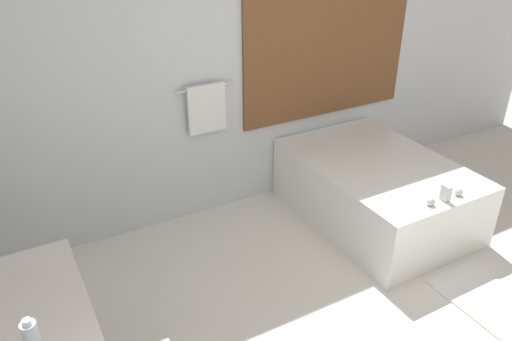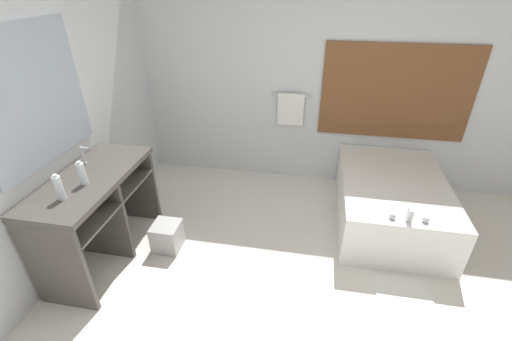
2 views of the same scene
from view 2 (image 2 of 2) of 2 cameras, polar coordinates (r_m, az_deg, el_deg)
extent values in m
plane|color=silver|center=(3.11, 6.82, -22.28)|extent=(16.00, 16.00, 0.00)
cube|color=silver|center=(4.28, 10.30, 14.76)|extent=(7.40, 0.06, 2.70)
cube|color=brown|center=(4.36, 22.31, 11.87)|extent=(1.70, 0.02, 1.10)
cylinder|color=silver|center=(4.28, 5.93, 12.28)|extent=(0.50, 0.02, 0.02)
cube|color=white|center=(4.33, 5.80, 10.10)|extent=(0.32, 0.04, 0.40)
cube|color=silver|center=(3.13, -36.32, 3.48)|extent=(0.06, 7.40, 2.70)
cube|color=#A3B2C1|center=(3.26, -33.10, 10.28)|extent=(0.02, 1.10, 1.10)
cube|color=#4C4742|center=(3.34, -26.00, -1.24)|extent=(0.58, 1.28, 0.05)
cube|color=#4C4742|center=(3.45, -25.18, -4.43)|extent=(0.55, 1.22, 0.02)
cylinder|color=white|center=(3.49, -24.22, 0.02)|extent=(0.35, 0.35, 0.10)
cube|color=#4C4742|center=(3.22, -30.26, -13.86)|extent=(0.54, 0.04, 0.86)
cube|color=#4C4742|center=(3.58, -24.39, -7.46)|extent=(0.54, 0.04, 0.86)
cube|color=#4C4742|center=(4.00, -19.80, -2.26)|extent=(0.54, 0.04, 0.86)
cylinder|color=white|center=(3.19, -27.86, -6.56)|extent=(0.13, 0.35, 0.13)
cylinder|color=white|center=(3.61, -22.19, -0.75)|extent=(0.13, 0.35, 0.13)
cylinder|color=silver|center=(3.55, -26.58, 1.09)|extent=(0.04, 0.04, 0.02)
cylinder|color=silver|center=(3.51, -26.91, 2.37)|extent=(0.02, 0.02, 0.16)
cube|color=silver|center=(3.46, -26.63, 3.35)|extent=(0.07, 0.01, 0.01)
cube|color=white|center=(4.06, 21.45, -4.74)|extent=(1.08, 1.59, 0.54)
ellipsoid|color=white|center=(3.99, 21.77, -3.29)|extent=(0.78, 1.15, 0.30)
cube|color=silver|center=(3.32, 24.27, -6.78)|extent=(0.04, 0.07, 0.12)
sphere|color=silver|center=(3.30, 21.81, -7.06)|extent=(0.06, 0.06, 0.06)
sphere|color=silver|center=(3.37, 26.47, -7.33)|extent=(0.06, 0.06, 0.06)
cylinder|color=white|center=(3.18, -26.98, -0.52)|extent=(0.06, 0.06, 0.20)
cylinder|color=white|center=(3.13, -27.43, 1.18)|extent=(0.03, 0.03, 0.02)
cylinder|color=white|center=(3.05, -29.97, -2.55)|extent=(0.06, 0.06, 0.20)
cylinder|color=white|center=(3.00, -30.51, -0.75)|extent=(0.03, 0.03, 0.02)
cube|color=#B2B2B2|center=(3.63, -14.58, -10.53)|extent=(0.27, 0.27, 0.29)
cube|color=white|center=(3.32, 23.96, -20.86)|extent=(0.47, 0.79, 0.02)
camera|label=1|loc=(1.86, -64.69, 13.77)|focal=35.00mm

